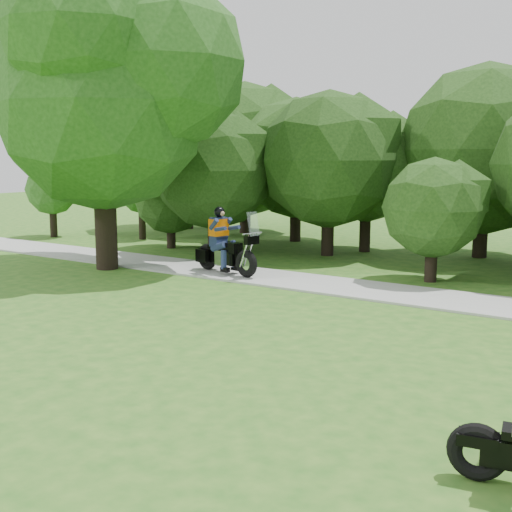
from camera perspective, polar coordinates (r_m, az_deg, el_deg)
The scene contains 4 objects.
ground at distance 9.30m, azimuth 2.16°, elevation -13.35°, with size 100.00×100.00×0.00m, color #285F1B.
walkway at distance 16.34m, azimuth 17.27°, elevation -3.84°, with size 60.00×2.20×0.06m, color #989893.
big_tree_west at distance 20.81m, azimuth -12.98°, elevation 14.85°, with size 8.64×6.56×9.96m.
touring_motorcycle at distance 19.10m, azimuth -2.98°, elevation 0.63°, with size 2.57×1.15×1.97m.
Camera 1 is at (4.56, -7.30, 3.52)m, focal length 45.00 mm.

